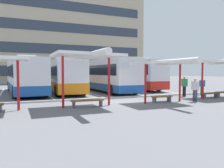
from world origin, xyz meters
name	(u,v)px	position (x,y,z in m)	size (l,w,h in m)	color
ground_plane	(119,101)	(0.00, 0.00, 0.00)	(160.00, 160.00, 0.00)	slate
terminal_building	(49,32)	(0.03, 34.59, 10.56)	(40.16, 10.41, 23.83)	tan
coach_bus_0	(24,76)	(-5.88, 9.14, 1.66)	(3.40, 12.30, 3.58)	silver
coach_bus_1	(62,77)	(-2.18, 9.22, 1.59)	(3.00, 12.02, 3.49)	silver
coach_bus_2	(106,75)	(2.22, 7.81, 1.72)	(2.83, 11.22, 3.68)	silver
coach_bus_3	(131,75)	(6.16, 9.55, 1.72)	(3.37, 10.87, 3.73)	silver
lane_stripe_0	(0,94)	(-8.01, 8.83, 0.00)	(0.16, 14.00, 0.01)	white
lane_stripe_1	(45,93)	(-4.00, 8.83, 0.00)	(0.16, 14.00, 0.01)	white
lane_stripe_2	(84,91)	(0.00, 8.83, 0.00)	(0.16, 14.00, 0.01)	white
lane_stripe_3	(117,90)	(4.00, 8.83, 0.00)	(0.16, 14.00, 0.01)	white
lane_stripe_4	(147,89)	(8.01, 8.83, 0.00)	(0.16, 14.00, 0.01)	white
waiting_shelter_1	(88,56)	(-2.77, -1.66, 2.98)	(3.85, 4.96, 3.21)	red
bench_1	(88,101)	(-2.77, -1.48, 0.34)	(1.97, 0.47, 0.45)	brown
waiting_shelter_2	(166,63)	(2.52, -1.97, 2.68)	(3.85, 4.55, 2.93)	red
bench_2	(162,97)	(2.52, -1.56, 0.33)	(1.51, 0.47, 0.45)	brown
waiting_shelter_3	(221,62)	(8.34, -1.35, 2.85)	(4.34, 4.85, 3.07)	red
bench_3	(210,94)	(7.44, -1.17, 0.34)	(1.68, 0.46, 0.45)	brown
bench_4	(224,93)	(9.24, -0.95, 0.33)	(1.64, 0.50, 0.45)	brown
platform_kerb	(110,98)	(0.00, 1.69, 0.06)	(44.00, 0.24, 0.12)	#ADADA8
waiting_passenger_0	(195,88)	(4.80, -2.28, 0.96)	(0.42, 0.53, 1.66)	#33384C
waiting_passenger_1	(202,85)	(8.82, 1.00, 0.88)	(0.49, 0.35, 1.55)	black
waiting_passenger_2	(184,85)	(6.48, 0.69, 1.01)	(0.29, 0.53, 1.74)	black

